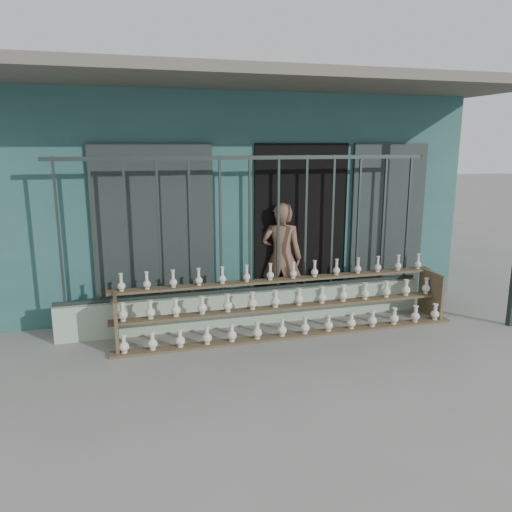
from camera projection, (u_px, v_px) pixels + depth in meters
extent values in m
plane|color=slate|center=(280.00, 361.00, 5.61)|extent=(60.00, 60.00, 0.00)
cube|color=#275351|center=(208.00, 187.00, 9.30)|extent=(7.00, 5.00, 3.20)
cube|color=black|center=(300.00, 227.00, 7.29)|extent=(1.40, 0.12, 2.40)
cube|color=black|center=(155.00, 235.00, 6.70)|extent=(1.60, 0.08, 2.40)
cube|color=black|center=(387.00, 224.00, 7.63)|extent=(1.20, 0.08, 2.40)
cube|color=#59544C|center=(252.00, 80.00, 6.05)|extent=(7.40, 2.00, 0.12)
cube|color=#9BB59B|center=(250.00, 307.00, 6.78)|extent=(5.00, 0.20, 0.45)
cube|color=#283330|center=(59.00, 234.00, 5.91)|extent=(0.03, 0.03, 1.80)
cube|color=#283330|center=(93.00, 232.00, 6.02)|extent=(0.03, 0.03, 1.80)
cube|color=#283330|center=(127.00, 231.00, 6.12)|extent=(0.03, 0.03, 1.80)
cube|color=#283330|center=(159.00, 229.00, 6.22)|extent=(0.03, 0.03, 1.80)
cube|color=#283330|center=(190.00, 228.00, 6.33)|extent=(0.03, 0.03, 1.80)
cube|color=#283330|center=(221.00, 226.00, 6.43)|extent=(0.03, 0.03, 1.80)
cube|color=#283330|center=(250.00, 225.00, 6.53)|extent=(0.03, 0.03, 1.80)
cube|color=#283330|center=(278.00, 224.00, 6.64)|extent=(0.03, 0.03, 1.80)
cube|color=#283330|center=(306.00, 223.00, 6.74)|extent=(0.03, 0.03, 1.80)
cube|color=#283330|center=(332.00, 221.00, 6.84)|extent=(0.03, 0.03, 1.80)
cube|color=#283330|center=(358.00, 220.00, 6.95)|extent=(0.03, 0.03, 1.80)
cube|color=#283330|center=(383.00, 219.00, 7.05)|extent=(0.03, 0.03, 1.80)
cube|color=#283330|center=(408.00, 218.00, 7.16)|extent=(0.03, 0.03, 1.80)
cube|color=#283330|center=(250.00, 158.00, 6.34)|extent=(5.00, 0.04, 0.05)
cube|color=#283330|center=(250.00, 289.00, 6.73)|extent=(5.00, 0.04, 0.05)
cube|color=brown|center=(293.00, 336.00, 6.32)|extent=(4.50, 0.18, 0.03)
cube|color=brown|center=(287.00, 307.00, 6.49)|extent=(4.50, 0.18, 0.03)
cube|color=brown|center=(281.00, 280.00, 6.66)|extent=(4.50, 0.18, 0.03)
cube|color=brown|center=(116.00, 322.00, 5.92)|extent=(0.04, 0.55, 0.64)
cube|color=brown|center=(431.00, 294.00, 7.06)|extent=(0.04, 0.55, 0.64)
imported|color=brown|center=(282.00, 258.00, 7.14)|extent=(0.69, 0.58, 1.59)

